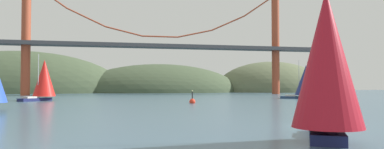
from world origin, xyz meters
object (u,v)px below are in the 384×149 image
(sailboat_crimson_sail, at_px, (327,63))
(channel_buoy, at_px, (192,101))
(sailboat_red_spinnaker, at_px, (44,79))
(sailboat_navy_sail, at_px, (306,81))

(sailboat_crimson_sail, distance_m, channel_buoy, 44.66)
(sailboat_red_spinnaker, distance_m, channel_buoy, 33.92)
(channel_buoy, bearing_deg, sailboat_navy_sail, 26.03)
(sailboat_crimson_sail, bearing_deg, channel_buoy, 87.57)
(sailboat_red_spinnaker, xyz_separation_m, sailboat_crimson_sail, (26.80, -62.02, -0.02))
(sailboat_red_spinnaker, height_order, sailboat_navy_sail, sailboat_red_spinnaker)
(sailboat_red_spinnaker, bearing_deg, sailboat_crimson_sail, -66.63)
(channel_buoy, bearing_deg, sailboat_crimson_sail, -92.43)
(sailboat_crimson_sail, bearing_deg, sailboat_navy_sail, 60.58)
(sailboat_red_spinnaker, xyz_separation_m, channel_buoy, (28.69, -17.60, -4.22))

